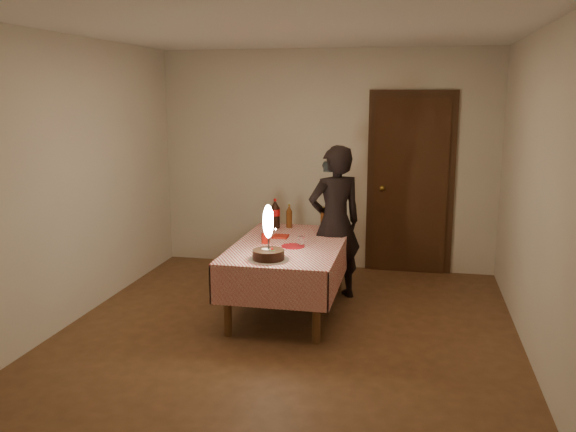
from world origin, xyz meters
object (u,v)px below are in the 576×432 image
(dining_table, at_px, (289,253))
(red_cup, at_px, (266,238))
(clear_cup, at_px, (301,241))
(photographer, at_px, (335,223))
(amber_bottle_right, at_px, (324,220))
(cola_bottle, at_px, (275,214))
(birthday_cake, at_px, (268,247))
(red_plate, at_px, (293,246))
(amber_bottle_left, at_px, (289,217))

(dining_table, height_order, red_cup, red_cup)
(clear_cup, distance_m, photographer, 0.59)
(amber_bottle_right, bearing_deg, cola_bottle, 177.47)
(amber_bottle_right, bearing_deg, birthday_cake, -103.39)
(clear_cup, bearing_deg, red_cup, 178.24)
(birthday_cake, bearing_deg, red_plate, 77.06)
(photographer, bearing_deg, red_plate, -118.13)
(birthday_cake, distance_m, red_plate, 0.52)
(birthday_cake, height_order, clear_cup, birthday_cake)
(dining_table, xyz_separation_m, clear_cup, (0.13, -0.06, 0.14))
(red_plate, height_order, amber_bottle_right, amber_bottle_right)
(birthday_cake, bearing_deg, dining_table, 85.09)
(red_plate, xyz_separation_m, red_cup, (-0.28, 0.07, 0.05))
(dining_table, relative_size, birthday_cake, 3.56)
(clear_cup, xyz_separation_m, amber_bottle_left, (-0.27, 0.74, 0.07))
(dining_table, bearing_deg, red_cup, -167.87)
(birthday_cake, bearing_deg, amber_bottle_left, 93.96)
(clear_cup, distance_m, amber_bottle_right, 0.68)
(birthday_cake, xyz_separation_m, cola_bottle, (-0.23, 1.25, 0.03))
(birthday_cake, xyz_separation_m, amber_bottle_right, (0.29, 1.23, -0.00))
(red_plate, relative_size, red_cup, 2.20)
(dining_table, bearing_deg, clear_cup, -23.97)
(cola_bottle, xyz_separation_m, amber_bottle_left, (0.14, 0.05, -0.03))
(birthday_cake, relative_size, amber_bottle_left, 1.90)
(red_cup, xyz_separation_m, photographer, (0.60, 0.52, 0.07))
(red_plate, height_order, clear_cup, clear_cup)
(red_plate, xyz_separation_m, amber_bottle_left, (-0.20, 0.80, 0.11))
(red_plate, xyz_separation_m, cola_bottle, (-0.35, 0.75, 0.15))
(dining_table, height_order, clear_cup, clear_cup)
(cola_bottle, distance_m, photographer, 0.68)
(amber_bottle_right, bearing_deg, clear_cup, -99.22)
(red_cup, bearing_deg, dining_table, 12.13)
(birthday_cake, relative_size, red_cup, 4.84)
(dining_table, height_order, cola_bottle, cola_bottle)
(cola_bottle, height_order, photographer, photographer)
(clear_cup, relative_size, amber_bottle_left, 0.35)
(birthday_cake, relative_size, clear_cup, 5.37)
(birthday_cake, relative_size, cola_bottle, 1.52)
(dining_table, distance_m, amber_bottle_right, 0.69)
(clear_cup, relative_size, photographer, 0.06)
(dining_table, xyz_separation_m, birthday_cake, (-0.05, -0.62, 0.21))
(dining_table, xyz_separation_m, amber_bottle_left, (-0.14, 0.69, 0.21))
(dining_table, distance_m, amber_bottle_left, 0.73)
(red_plate, bearing_deg, red_cup, 165.99)
(dining_table, distance_m, cola_bottle, 0.74)
(dining_table, relative_size, photographer, 1.09)
(red_plate, height_order, amber_bottle_left, amber_bottle_left)
(amber_bottle_left, bearing_deg, cola_bottle, -159.88)
(amber_bottle_right, relative_size, photographer, 0.16)
(amber_bottle_left, bearing_deg, red_cup, -95.96)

